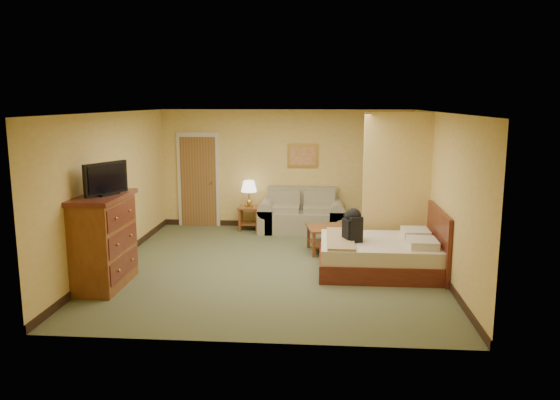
# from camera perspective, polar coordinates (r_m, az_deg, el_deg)

# --- Properties ---
(floor) EXTENTS (6.00, 6.00, 0.00)m
(floor) POSITION_cam_1_polar(r_m,az_deg,el_deg) (9.39, -0.69, -6.93)
(floor) COLOR #555A3A
(floor) RESTS_ON ground
(ceiling) EXTENTS (6.00, 6.00, 0.00)m
(ceiling) POSITION_cam_1_polar(r_m,az_deg,el_deg) (8.97, -0.72, 9.14)
(ceiling) COLOR white
(ceiling) RESTS_ON back_wall
(back_wall) EXTENTS (5.50, 0.02, 2.60)m
(back_wall) POSITION_cam_1_polar(r_m,az_deg,el_deg) (12.05, 0.58, 3.25)
(back_wall) COLOR #E1BB60
(back_wall) RESTS_ON floor
(left_wall) EXTENTS (0.02, 6.00, 2.60)m
(left_wall) POSITION_cam_1_polar(r_m,az_deg,el_deg) (9.73, -17.07, 1.09)
(left_wall) COLOR #E1BB60
(left_wall) RESTS_ON floor
(right_wall) EXTENTS (0.02, 6.00, 2.60)m
(right_wall) POSITION_cam_1_polar(r_m,az_deg,el_deg) (9.26, 16.51, 0.66)
(right_wall) COLOR #E1BB60
(right_wall) RESTS_ON floor
(partition) EXTENTS (1.20, 0.15, 2.60)m
(partition) POSITION_cam_1_polar(r_m,az_deg,el_deg) (10.05, 12.08, 1.60)
(partition) COLOR #E1BB60
(partition) RESTS_ON floor
(door) EXTENTS (0.94, 0.16, 2.10)m
(door) POSITION_cam_1_polar(r_m,az_deg,el_deg) (12.33, -8.51, 2.05)
(door) COLOR beige
(door) RESTS_ON floor
(baseboard) EXTENTS (5.50, 0.02, 0.12)m
(baseboard) POSITION_cam_1_polar(r_m,az_deg,el_deg) (12.25, 0.57, -2.52)
(baseboard) COLOR black
(baseboard) RESTS_ON floor
(loveseat) EXTENTS (1.84, 0.86, 0.93)m
(loveseat) POSITION_cam_1_polar(r_m,az_deg,el_deg) (11.78, 2.27, -1.85)
(loveseat) COLOR gray
(loveseat) RESTS_ON floor
(side_table) EXTENTS (0.47, 0.47, 0.51)m
(side_table) POSITION_cam_1_polar(r_m,az_deg,el_deg) (11.94, -3.24, -1.51)
(side_table) COLOR brown
(side_table) RESTS_ON floor
(table_lamp) EXTENTS (0.35, 0.35, 0.57)m
(table_lamp) POSITION_cam_1_polar(r_m,az_deg,el_deg) (11.83, -3.27, 1.37)
(table_lamp) COLOR #B18F41
(table_lamp) RESTS_ON side_table
(coffee_table) EXTENTS (0.87, 0.87, 0.48)m
(coffee_table) POSITION_cam_1_polar(r_m,az_deg,el_deg) (10.21, 5.05, -3.54)
(coffee_table) COLOR brown
(coffee_table) RESTS_ON floor
(wall_picture) EXTENTS (0.67, 0.04, 0.52)m
(wall_picture) POSITION_cam_1_polar(r_m,az_deg,el_deg) (11.97, 2.39, 4.64)
(wall_picture) COLOR #B78E3F
(wall_picture) RESTS_ON back_wall
(dresser) EXTENTS (0.69, 1.32, 1.41)m
(dresser) POSITION_cam_1_polar(r_m,az_deg,el_deg) (8.66, -18.01, -4.04)
(dresser) COLOR brown
(dresser) RESTS_ON floor
(tv) EXTENTS (0.40, 0.75, 0.49)m
(tv) POSITION_cam_1_polar(r_m,az_deg,el_deg) (8.45, -17.73, 2.04)
(tv) COLOR black
(tv) RESTS_ON dresser
(bed) EXTENTS (1.96, 1.64, 1.06)m
(bed) POSITION_cam_1_polar(r_m,az_deg,el_deg) (9.19, 10.66, -5.60)
(bed) COLOR #511C13
(bed) RESTS_ON floor
(backpack) EXTENTS (0.31, 0.37, 0.55)m
(backpack) POSITION_cam_1_polar(r_m,az_deg,el_deg) (8.98, 7.67, -2.48)
(backpack) COLOR black
(backpack) RESTS_ON bed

